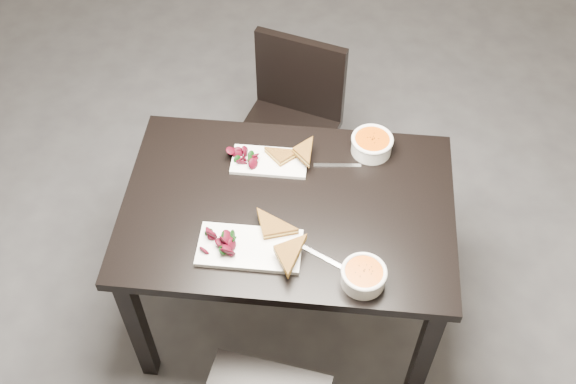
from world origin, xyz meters
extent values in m
plane|color=#47474C|center=(0.00, 0.00, 0.00)|extent=(5.00, 5.00, 0.00)
cube|color=black|center=(0.41, -0.32, 0.73)|extent=(1.20, 0.80, 0.04)
cube|color=black|center=(-0.13, -0.66, 0.35)|extent=(0.06, 0.06, 0.71)
cube|color=black|center=(0.95, -0.66, 0.35)|extent=(0.06, 0.06, 0.71)
cube|color=black|center=(-0.13, 0.02, 0.35)|extent=(0.06, 0.06, 0.71)
cube|color=black|center=(0.95, 0.02, 0.35)|extent=(0.06, 0.06, 0.71)
cube|color=black|center=(0.33, 0.31, 0.43)|extent=(0.52, 0.52, 0.04)
cube|color=black|center=(0.11, 0.19, 0.21)|extent=(0.05, 0.05, 0.41)
cube|color=black|center=(0.46, 0.09, 0.21)|extent=(0.05, 0.05, 0.41)
cube|color=black|center=(0.21, 0.54, 0.21)|extent=(0.05, 0.05, 0.41)
cube|color=black|center=(0.56, 0.44, 0.21)|extent=(0.05, 0.05, 0.41)
cube|color=black|center=(0.39, 0.50, 0.65)|extent=(0.41, 0.16, 0.40)
cube|color=white|center=(0.30, -0.53, 0.76)|extent=(0.35, 0.18, 0.02)
cylinder|color=white|center=(0.69, -0.62, 0.78)|extent=(0.15, 0.15, 0.06)
cylinder|color=#CD5A09|center=(0.69, -0.62, 0.80)|extent=(0.13, 0.13, 0.02)
torus|color=white|center=(0.69, -0.62, 0.81)|extent=(0.15, 0.15, 0.01)
cube|color=silver|center=(0.55, -0.54, 0.75)|extent=(0.17, 0.10, 0.00)
cube|color=white|center=(0.32, -0.13, 0.76)|extent=(0.29, 0.14, 0.01)
cylinder|color=white|center=(0.70, -0.03, 0.78)|extent=(0.15, 0.15, 0.06)
cylinder|color=#CD5A09|center=(0.70, -0.03, 0.81)|extent=(0.13, 0.13, 0.02)
torus|color=white|center=(0.70, -0.03, 0.81)|extent=(0.16, 0.16, 0.02)
cube|color=silver|center=(0.58, -0.12, 0.75)|extent=(0.18, 0.03, 0.00)
camera|label=1|loc=(0.56, -1.83, 2.67)|focal=42.25mm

